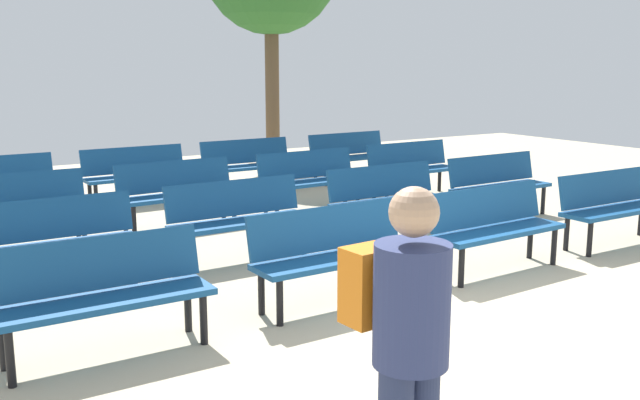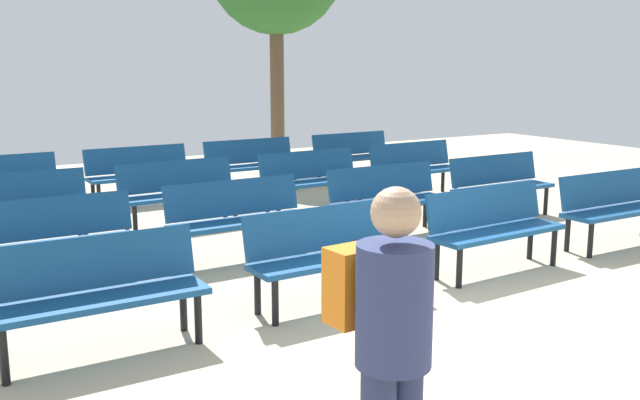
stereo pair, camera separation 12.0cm
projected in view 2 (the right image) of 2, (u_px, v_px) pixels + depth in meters
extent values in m
plane|color=#BCAD8E|center=(541.00, 337.00, 5.70)|extent=(24.00, 24.00, 0.00)
cube|color=navy|center=(100.00, 301.00, 5.27)|extent=(1.60, 0.45, 0.05)
cube|color=navy|center=(91.00, 262.00, 5.39)|extent=(1.60, 0.13, 0.40)
cylinder|color=black|center=(4.00, 357.00, 4.82)|extent=(0.06, 0.06, 0.40)
cylinder|color=black|center=(198.00, 319.00, 5.54)|extent=(0.06, 0.06, 0.40)
cylinder|color=black|center=(183.00, 307.00, 5.81)|extent=(0.06, 0.06, 0.40)
cube|color=navy|center=(335.00, 259.00, 6.37)|extent=(1.61, 0.47, 0.05)
cube|color=navy|center=(323.00, 228.00, 6.49)|extent=(1.60, 0.15, 0.40)
cylinder|color=black|center=(275.00, 302.00, 5.91)|extent=(0.06, 0.06, 0.40)
cylinder|color=black|center=(407.00, 276.00, 6.65)|extent=(0.06, 0.06, 0.40)
cylinder|color=black|center=(258.00, 292.00, 6.18)|extent=(0.06, 0.06, 0.40)
cylinder|color=black|center=(386.00, 268.00, 6.91)|extent=(0.06, 0.06, 0.40)
cube|color=navy|center=(498.00, 232.00, 7.37)|extent=(1.62, 0.50, 0.05)
cube|color=navy|center=(485.00, 206.00, 7.48)|extent=(1.60, 0.19, 0.40)
cylinder|color=black|center=(459.00, 268.00, 6.90)|extent=(0.06, 0.06, 0.40)
cylinder|color=black|center=(554.00, 247.00, 7.66)|extent=(0.06, 0.06, 0.40)
cylinder|color=black|center=(437.00, 260.00, 7.16)|extent=(0.06, 0.06, 0.40)
cylinder|color=black|center=(530.00, 241.00, 7.92)|extent=(0.06, 0.06, 0.40)
cube|color=navy|center=(620.00, 211.00, 8.41)|extent=(1.60, 0.45, 0.05)
cube|color=navy|center=(607.00, 188.00, 8.53)|extent=(1.60, 0.13, 0.40)
cylinder|color=black|center=(591.00, 240.00, 7.97)|extent=(0.06, 0.06, 0.40)
cylinder|color=black|center=(567.00, 234.00, 8.24)|extent=(0.06, 0.06, 0.40)
cube|color=navy|center=(54.00, 247.00, 6.80)|extent=(1.60, 0.45, 0.05)
cube|color=navy|center=(48.00, 218.00, 6.92)|extent=(1.60, 0.13, 0.40)
cylinder|color=black|center=(132.00, 263.00, 7.06)|extent=(0.06, 0.06, 0.40)
cylinder|color=black|center=(123.00, 256.00, 7.33)|extent=(0.06, 0.06, 0.40)
cube|color=navy|center=(241.00, 222.00, 7.82)|extent=(1.61, 0.46, 0.05)
cube|color=navy|center=(233.00, 198.00, 7.94)|extent=(1.60, 0.14, 0.40)
cylinder|color=black|center=(187.00, 255.00, 7.37)|extent=(0.06, 0.06, 0.40)
cylinder|color=black|center=(303.00, 237.00, 8.10)|extent=(0.06, 0.06, 0.40)
cylinder|color=black|center=(176.00, 248.00, 7.64)|extent=(0.06, 0.06, 0.40)
cylinder|color=black|center=(289.00, 232.00, 8.36)|extent=(0.06, 0.06, 0.40)
cube|color=navy|center=(391.00, 202.00, 8.93)|extent=(1.60, 0.45, 0.05)
cube|color=navy|center=(382.00, 181.00, 9.05)|extent=(1.60, 0.13, 0.40)
cylinder|color=black|center=(352.00, 229.00, 8.48)|extent=(0.06, 0.06, 0.40)
cylinder|color=black|center=(441.00, 216.00, 9.20)|extent=(0.06, 0.06, 0.40)
cylinder|color=black|center=(337.00, 224.00, 8.75)|extent=(0.06, 0.06, 0.40)
cylinder|color=black|center=(425.00, 212.00, 9.47)|extent=(0.06, 0.06, 0.40)
cube|color=navy|center=(504.00, 188.00, 9.93)|extent=(1.61, 0.46, 0.05)
cube|color=navy|center=(494.00, 169.00, 10.05)|extent=(1.60, 0.15, 0.40)
cylinder|color=black|center=(474.00, 212.00, 9.48)|extent=(0.06, 0.06, 0.40)
cylinder|color=black|center=(546.00, 201.00, 10.21)|extent=(0.06, 0.06, 0.40)
cylinder|color=black|center=(458.00, 208.00, 9.75)|extent=(0.06, 0.06, 0.40)
cylinder|color=black|center=(529.00, 197.00, 10.48)|extent=(0.06, 0.06, 0.40)
cube|color=navy|center=(20.00, 212.00, 8.36)|extent=(1.61, 0.46, 0.05)
cube|color=navy|center=(16.00, 189.00, 8.49)|extent=(1.60, 0.15, 0.40)
cylinder|color=black|center=(85.00, 227.00, 8.62)|extent=(0.06, 0.06, 0.40)
cylinder|color=black|center=(79.00, 222.00, 8.89)|extent=(0.06, 0.06, 0.40)
cube|color=navy|center=(182.00, 196.00, 9.38)|extent=(1.62, 0.50, 0.05)
cube|color=navy|center=(175.00, 175.00, 9.49)|extent=(1.60, 0.18, 0.40)
cylinder|color=black|center=(135.00, 221.00, 8.91)|extent=(0.06, 0.06, 0.40)
cylinder|color=black|center=(236.00, 209.00, 9.67)|extent=(0.06, 0.06, 0.40)
cylinder|color=black|center=(127.00, 217.00, 9.17)|extent=(0.06, 0.06, 0.40)
cylinder|color=black|center=(225.00, 205.00, 9.93)|extent=(0.06, 0.06, 0.40)
cube|color=navy|center=(315.00, 182.00, 10.40)|extent=(1.61, 0.48, 0.05)
cube|color=navy|center=(307.00, 164.00, 10.52)|extent=(1.60, 0.16, 0.40)
cylinder|color=black|center=(278.00, 205.00, 9.94)|extent=(0.06, 0.06, 0.40)
cylinder|color=black|center=(360.00, 195.00, 10.69)|extent=(0.06, 0.06, 0.40)
cylinder|color=black|center=(267.00, 201.00, 10.21)|extent=(0.06, 0.06, 0.40)
cylinder|color=black|center=(348.00, 191.00, 10.95)|extent=(0.06, 0.06, 0.40)
cube|color=navy|center=(418.00, 171.00, 11.49)|extent=(1.61, 0.48, 0.05)
cube|color=navy|center=(410.00, 155.00, 11.61)|extent=(1.60, 0.16, 0.40)
cylinder|color=black|center=(389.00, 191.00, 11.03)|extent=(0.06, 0.06, 0.40)
cylinder|color=black|center=(456.00, 182.00, 11.77)|extent=(0.06, 0.06, 0.40)
cylinder|color=black|center=(377.00, 188.00, 11.29)|extent=(0.06, 0.06, 0.40)
cylinder|color=black|center=(443.00, 180.00, 12.04)|extent=(0.06, 0.06, 0.40)
cube|color=navy|center=(0.00, 189.00, 9.89)|extent=(1.61, 0.46, 0.05)
cylinder|color=black|center=(56.00, 202.00, 10.16)|extent=(0.06, 0.06, 0.40)
cylinder|color=black|center=(51.00, 198.00, 10.43)|extent=(0.06, 0.06, 0.40)
cube|color=navy|center=(141.00, 177.00, 10.93)|extent=(1.61, 0.47, 0.05)
cube|color=navy|center=(136.00, 159.00, 11.05)|extent=(1.60, 0.15, 0.40)
cylinder|color=black|center=(99.00, 197.00, 10.47)|extent=(0.06, 0.06, 0.40)
cylinder|color=black|center=(189.00, 188.00, 11.21)|extent=(0.06, 0.06, 0.40)
cylinder|color=black|center=(93.00, 194.00, 10.74)|extent=(0.06, 0.06, 0.40)
cylinder|color=black|center=(181.00, 186.00, 11.47)|extent=(0.06, 0.06, 0.40)
cube|color=navy|center=(254.00, 167.00, 11.95)|extent=(1.60, 0.44, 0.05)
cube|color=navy|center=(248.00, 151.00, 12.07)|extent=(1.60, 0.12, 0.40)
cylinder|color=black|center=(219.00, 185.00, 11.51)|extent=(0.06, 0.06, 0.40)
cylinder|color=black|center=(295.00, 178.00, 12.22)|extent=(0.06, 0.06, 0.40)
cylinder|color=black|center=(212.00, 182.00, 11.77)|extent=(0.06, 0.06, 0.40)
cylinder|color=black|center=(286.00, 175.00, 12.49)|extent=(0.06, 0.06, 0.40)
cube|color=navy|center=(356.00, 158.00, 13.04)|extent=(1.61, 0.48, 0.05)
cube|color=navy|center=(350.00, 144.00, 13.16)|extent=(1.60, 0.17, 0.40)
cylinder|color=black|center=(329.00, 175.00, 12.58)|extent=(0.06, 0.06, 0.40)
cylinder|color=black|center=(391.00, 168.00, 13.32)|extent=(0.06, 0.06, 0.40)
cylinder|color=black|center=(319.00, 172.00, 12.84)|extent=(0.06, 0.06, 0.40)
cylinder|color=black|center=(381.00, 166.00, 13.59)|extent=(0.06, 0.06, 0.40)
cylinder|color=brown|center=(277.00, 85.00, 15.61)|extent=(0.31, 0.31, 3.31)
cylinder|color=navy|center=(394.00, 305.00, 3.10)|extent=(0.36, 0.36, 0.55)
sphere|color=tan|center=(396.00, 212.00, 3.02)|extent=(0.22, 0.22, 0.22)
cube|color=orange|center=(357.00, 284.00, 3.30)|extent=(0.29, 0.20, 0.36)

